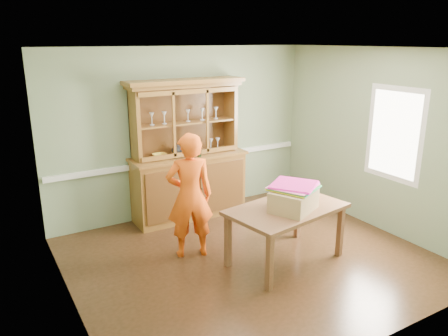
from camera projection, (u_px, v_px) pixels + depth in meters
floor at (251, 258)px, 5.80m from camera, size 4.50×4.50×0.00m
ceiling at (255, 48)px, 5.03m from camera, size 4.50×4.50×0.00m
wall_back at (183, 132)px, 7.07m from camera, size 4.50×0.00×4.50m
wall_left at (64, 191)px, 4.32m from camera, size 0.00×4.00×4.00m
wall_right at (377, 140)px, 6.51m from camera, size 0.00×4.00×4.00m
wall_front at (382, 214)px, 3.77m from camera, size 4.50×0.00×4.50m
chair_rail at (185, 159)px, 7.18m from camera, size 4.41×0.05×0.08m
framed_map at (58, 165)px, 4.52m from camera, size 0.03×0.60×0.46m
window_panel at (394, 134)px, 6.21m from camera, size 0.03×0.96×1.36m
china_hutch at (188, 170)px, 7.00m from camera, size 1.89×0.62×2.22m
dining_table at (286, 214)px, 5.57m from camera, size 1.62×1.13×0.75m
cardboard_box at (293, 200)px, 5.42m from camera, size 0.70×0.65×0.26m
kite_stack at (294, 186)px, 5.43m from camera, size 0.71×0.71×0.06m
person at (190, 196)px, 5.68m from camera, size 0.70×0.57×1.68m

